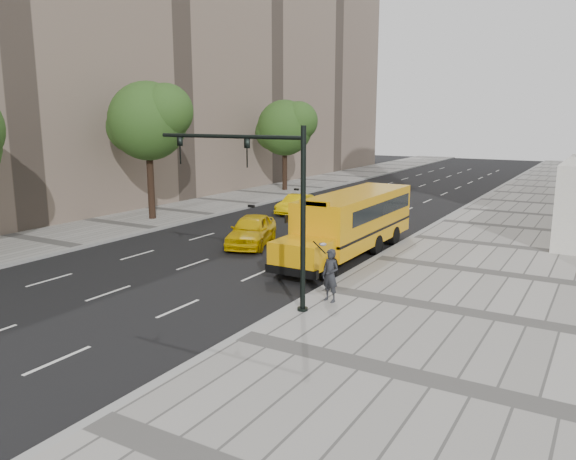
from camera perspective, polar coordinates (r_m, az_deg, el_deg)
The scene contains 12 objects.
ground at distance 29.60m, azimuth -1.93°, elevation -1.60°, with size 140.00×140.00×0.00m, color black.
sidewalk_museum at distance 25.47m, azimuth 21.61°, elevation -4.40°, with size 12.00×140.00×0.15m, color gray.
sidewalk_far at distance 36.55m, azimuth -16.68°, elevation 0.54°, with size 6.00×140.00×0.15m, color gray.
curb_museum at distance 26.95m, azimuth 8.93°, elevation -2.88°, with size 0.30×140.00×0.15m, color gray.
curb_far at distance 34.44m, azimuth -13.26°, elevation 0.08°, with size 0.30×140.00×0.15m, color gray.
tree_b at distance 37.15m, azimuth -13.96°, elevation 10.76°, with size 5.59×4.97×8.90m.
tree_c at distance 50.76m, azimuth -0.25°, elevation 10.39°, with size 5.54×4.93×8.17m.
school_bus at distance 27.73m, azimuth 6.65°, elevation 1.16°, with size 2.96×11.56×3.19m.
taxi_near at distance 29.55m, azimuth -3.72°, elevation -0.03°, with size 1.92×4.78×1.63m, color #DDB002.
taxi_far at distance 39.35m, azimuth 0.86°, elevation 2.64°, with size 1.40×4.01×1.32m, color #DDB002.
pedestrian at distance 20.16m, azimuth 4.33°, elevation -4.62°, with size 0.70×0.46×1.92m, color #232429.
traffic_signal at distance 19.22m, azimuth -2.13°, elevation 3.71°, with size 6.18×0.36×6.40m.
Camera 1 is at (15.43, -24.37, 6.67)m, focal length 35.00 mm.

